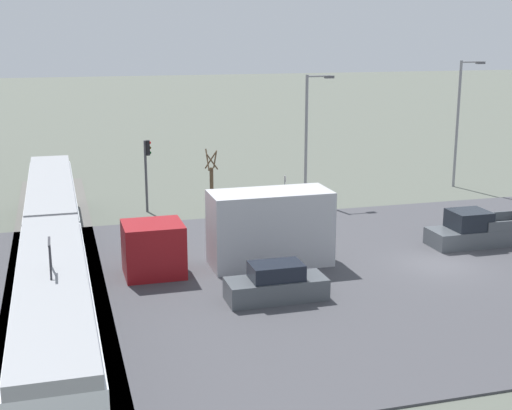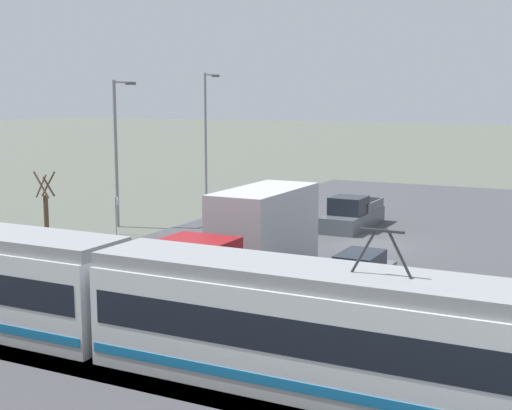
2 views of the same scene
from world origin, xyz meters
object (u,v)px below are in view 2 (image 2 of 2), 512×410
(box_truck, at_px, (249,241))
(street_tree, at_px, (46,214))
(sedan_car_0, at_px, (360,277))
(no_parking_sign, at_px, (116,211))
(pickup_truck, at_px, (352,216))
(street_lamp_mid_block, at_px, (118,143))
(street_lamp_near_crossing, at_px, (207,128))
(light_rail_tram, at_px, (114,299))

(box_truck, height_order, street_tree, street_tree)
(sedan_car_0, xyz_separation_m, street_tree, (16.48, -0.82, 1.05))
(box_truck, height_order, no_parking_sign, box_truck)
(box_truck, xyz_separation_m, pickup_truck, (0.17, -13.20, -0.98))
(sedan_car_0, xyz_separation_m, street_lamp_mid_block, (17.29, -7.71, 4.13))
(street_tree, distance_m, no_parking_sign, 4.83)
(street_lamp_near_crossing, bearing_deg, street_lamp_mid_block, 95.83)
(street_lamp_near_crossing, xyz_separation_m, no_parking_sign, (-2.61, 14.24, -3.96))
(pickup_truck, xyz_separation_m, street_lamp_near_crossing, (13.73, -6.89, 4.45))
(box_truck, relative_size, pickup_truck, 1.72)
(pickup_truck, xyz_separation_m, no_parking_sign, (11.12, 7.36, 0.50))
(street_lamp_near_crossing, bearing_deg, pickup_truck, 153.36)
(street_lamp_mid_block, bearing_deg, no_parking_sign, 122.96)
(light_rail_tram, relative_size, street_tree, 8.16)
(box_truck, distance_m, street_lamp_mid_block, 15.27)
(no_parking_sign, bearing_deg, street_lamp_near_crossing, -79.62)
(box_truck, relative_size, street_tree, 2.54)
(sedan_car_0, height_order, street_tree, street_tree)
(light_rail_tram, bearing_deg, pickup_truck, -89.44)
(light_rail_tram, distance_m, pickup_truck, 22.04)
(street_lamp_near_crossing, distance_m, street_lamp_mid_block, 12.20)
(street_tree, distance_m, street_lamp_near_crossing, 19.43)
(pickup_truck, bearing_deg, street_lamp_mid_block, 22.76)
(street_tree, bearing_deg, light_rail_tram, 140.23)
(light_rail_tram, relative_size, street_lamp_mid_block, 3.79)
(street_tree, relative_size, no_parking_sign, 1.88)
(sedan_car_0, bearing_deg, street_lamp_near_crossing, -46.95)
(box_truck, bearing_deg, no_parking_sign, -27.35)
(light_rail_tram, height_order, street_tree, light_rail_tram)
(box_truck, bearing_deg, street_lamp_mid_block, -32.14)
(sedan_car_0, bearing_deg, pickup_truck, -69.67)
(street_lamp_mid_block, height_order, no_parking_sign, street_lamp_mid_block)
(box_truck, distance_m, street_tree, 11.90)
(street_tree, bearing_deg, sedan_car_0, 177.14)
(sedan_car_0, relative_size, street_lamp_near_crossing, 0.47)
(street_lamp_near_crossing, height_order, street_lamp_mid_block, street_lamp_near_crossing)
(street_lamp_near_crossing, bearing_deg, street_tree, 96.16)
(sedan_car_0, relative_size, street_tree, 1.09)
(street_lamp_near_crossing, bearing_deg, sedan_car_0, 133.05)
(no_parking_sign, bearing_deg, street_tree, 83.33)
(street_lamp_mid_block, distance_m, no_parking_sign, 4.38)
(street_lamp_near_crossing, distance_m, no_parking_sign, 15.01)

